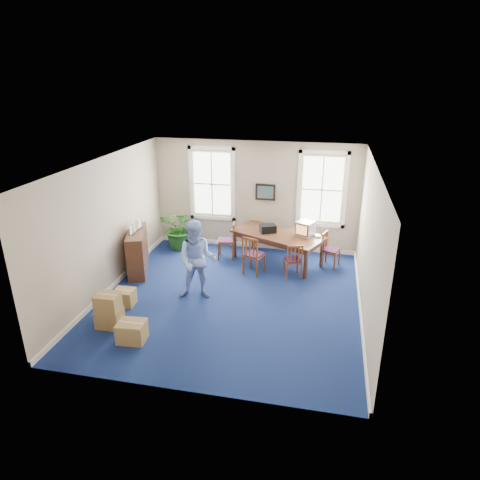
% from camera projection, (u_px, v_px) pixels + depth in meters
% --- Properties ---
extents(floor, '(6.50, 6.50, 0.00)m').
position_uv_depth(floor, '(231.00, 298.00, 10.13)').
color(floor, navy).
rests_on(floor, ground).
extents(ceiling, '(6.50, 6.50, 0.00)m').
position_uv_depth(ceiling, '(229.00, 163.00, 8.95)').
color(ceiling, white).
rests_on(ceiling, ground).
extents(wall_back, '(6.50, 0.00, 6.50)m').
position_uv_depth(wall_back, '(255.00, 196.00, 12.49)').
color(wall_back, tan).
rests_on(wall_back, ground).
extents(wall_front, '(6.50, 0.00, 6.50)m').
position_uv_depth(wall_front, '(182.00, 308.00, 6.58)').
color(wall_front, tan).
rests_on(wall_front, ground).
extents(wall_left, '(0.00, 6.50, 6.50)m').
position_uv_depth(wall_left, '(107.00, 225.00, 10.12)').
color(wall_left, tan).
rests_on(wall_left, ground).
extents(wall_right, '(0.00, 6.50, 6.50)m').
position_uv_depth(wall_right, '(369.00, 245.00, 8.96)').
color(wall_right, tan).
rests_on(wall_right, ground).
extents(baseboard_back, '(6.00, 0.04, 0.12)m').
position_uv_depth(baseboard_back, '(255.00, 245.00, 13.03)').
color(baseboard_back, white).
rests_on(baseboard_back, ground).
extents(baseboard_left, '(0.04, 6.50, 0.12)m').
position_uv_depth(baseboard_left, '(115.00, 283.00, 10.68)').
color(baseboard_left, white).
rests_on(baseboard_left, ground).
extents(baseboard_right, '(0.04, 6.50, 0.12)m').
position_uv_depth(baseboard_right, '(360.00, 309.00, 9.53)').
color(baseboard_right, white).
rests_on(baseboard_right, ground).
extents(window_left, '(1.40, 0.12, 2.20)m').
position_uv_depth(window_left, '(212.00, 184.00, 12.62)').
color(window_left, white).
rests_on(window_left, ground).
extents(window_right, '(1.40, 0.12, 2.20)m').
position_uv_depth(window_right, '(322.00, 190.00, 12.00)').
color(window_right, white).
rests_on(window_right, ground).
extents(wall_picture, '(0.58, 0.06, 0.48)m').
position_uv_depth(wall_picture, '(265.00, 192.00, 12.34)').
color(wall_picture, black).
rests_on(wall_picture, ground).
extents(conference_table, '(2.72, 2.06, 0.85)m').
position_uv_depth(conference_table, '(277.00, 248.00, 11.89)').
color(conference_table, '#4B291A').
rests_on(conference_table, ground).
extents(crt_tv, '(0.58, 0.59, 0.38)m').
position_uv_depth(crt_tv, '(305.00, 228.00, 11.58)').
color(crt_tv, '#B7B7BC').
rests_on(crt_tv, conference_table).
extents(game_console, '(0.21, 0.23, 0.05)m').
position_uv_depth(game_console, '(317.00, 236.00, 11.52)').
color(game_console, white).
rests_on(game_console, conference_table).
extents(equipment_bag, '(0.50, 0.43, 0.21)m').
position_uv_depth(equipment_bag, '(268.00, 229.00, 11.80)').
color(equipment_bag, black).
rests_on(equipment_bag, conference_table).
extents(chair_near_left, '(0.61, 0.61, 1.07)m').
position_uv_depth(chair_near_left, '(254.00, 254.00, 11.18)').
color(chair_near_left, brown).
rests_on(chair_near_left, ground).
extents(chair_near_right, '(0.54, 0.54, 0.95)m').
position_uv_depth(chair_near_right, '(293.00, 260.00, 11.01)').
color(chair_near_right, brown).
rests_on(chair_near_right, ground).
extents(chair_end_left, '(0.54, 0.54, 1.05)m').
position_uv_depth(chair_end_left, '(226.00, 240.00, 12.14)').
color(chair_end_left, brown).
rests_on(chair_end_left, ground).
extents(chair_end_right, '(0.55, 0.55, 0.96)m').
position_uv_depth(chair_end_right, '(331.00, 250.00, 11.59)').
color(chair_end_right, brown).
rests_on(chair_end_right, ground).
extents(man, '(1.01, 0.83, 1.89)m').
position_uv_depth(man, '(197.00, 260.00, 9.84)').
color(man, '#85A2E2').
rests_on(man, ground).
extents(credenza, '(0.90, 1.55, 1.17)m').
position_uv_depth(credenza, '(137.00, 250.00, 11.30)').
color(credenza, '#4B291A').
rests_on(credenza, ground).
extents(brochure_rack, '(0.19, 0.65, 0.28)m').
position_uv_depth(brochure_rack, '(136.00, 224.00, 11.03)').
color(brochure_rack, '#99999E').
rests_on(brochure_rack, credenza).
extents(potted_plant, '(1.41, 1.33, 1.25)m').
position_uv_depth(potted_plant, '(180.00, 229.00, 12.73)').
color(potted_plant, '#1A4914').
rests_on(potted_plant, ground).
extents(cardboard_boxes, '(1.38, 1.38, 0.78)m').
position_uv_depth(cardboard_boxes, '(120.00, 308.00, 8.92)').
color(cardboard_boxes, '#9E7C47').
rests_on(cardboard_boxes, ground).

